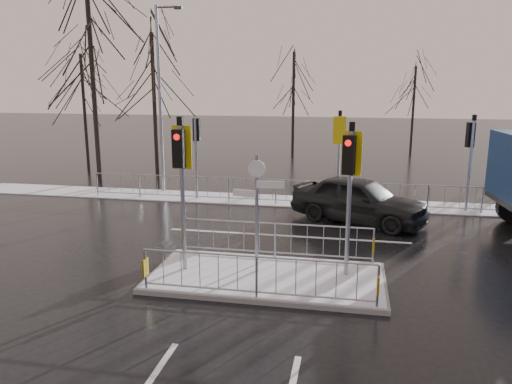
# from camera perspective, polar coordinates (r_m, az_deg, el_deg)

# --- Properties ---
(ground) EXTENTS (120.00, 120.00, 0.00)m
(ground) POSITION_cam_1_polar(r_m,az_deg,el_deg) (13.04, 1.23, -10.01)
(ground) COLOR black
(ground) RESTS_ON ground
(snow_verge) EXTENTS (30.00, 2.00, 0.04)m
(snow_verge) POSITION_cam_1_polar(r_m,az_deg,el_deg) (21.16, 5.19, -1.10)
(snow_verge) COLOR white
(snow_verge) RESTS_ON ground
(lane_markings) EXTENTS (8.00, 11.38, 0.01)m
(lane_markings) POSITION_cam_1_polar(r_m,az_deg,el_deg) (12.73, 0.97, -10.56)
(lane_markings) COLOR silver
(lane_markings) RESTS_ON ground
(traffic_island) EXTENTS (6.00, 3.04, 4.15)m
(traffic_island) POSITION_cam_1_polar(r_m,az_deg,el_deg) (12.90, 1.19, -8.39)
(traffic_island) COLOR slate
(traffic_island) RESTS_ON ground
(far_kerb_fixtures) EXTENTS (18.00, 0.65, 3.83)m
(far_kerb_fixtures) POSITION_cam_1_polar(r_m,az_deg,el_deg) (20.43, 5.92, 1.25)
(far_kerb_fixtures) COLOR gray
(far_kerb_fixtures) RESTS_ON ground
(car_far_lane) EXTENTS (5.27, 3.82, 1.67)m
(car_far_lane) POSITION_cam_1_polar(r_m,az_deg,el_deg) (18.32, 11.69, -0.85)
(car_far_lane) COLOR black
(car_far_lane) RESTS_ON ground
(tree_near_a) EXTENTS (4.75, 4.75, 8.97)m
(tree_near_a) POSITION_cam_1_polar(r_m,az_deg,el_deg) (26.09, -18.29, 14.39)
(tree_near_a) COLOR black
(tree_near_a) RESTS_ON ground
(tree_near_b) EXTENTS (4.00, 4.00, 7.55)m
(tree_near_b) POSITION_cam_1_polar(r_m,az_deg,el_deg) (26.35, -11.65, 12.63)
(tree_near_b) COLOR black
(tree_near_b) RESTS_ON ground
(tree_near_c) EXTENTS (3.50, 3.50, 6.61)m
(tree_near_c) POSITION_cam_1_polar(r_m,az_deg,el_deg) (29.23, -19.16, 10.91)
(tree_near_c) COLOR black
(tree_near_c) RESTS_ON ground
(tree_far_a) EXTENTS (3.75, 3.75, 7.08)m
(tree_far_a) POSITION_cam_1_polar(r_m,az_deg,el_deg) (34.10, 4.32, 12.24)
(tree_far_a) COLOR black
(tree_far_a) RESTS_ON ground
(tree_far_b) EXTENTS (3.25, 3.25, 6.14)m
(tree_far_b) POSITION_cam_1_polar(r_m,az_deg,el_deg) (36.09, 17.63, 10.69)
(tree_far_b) COLOR black
(tree_far_b) RESTS_ON ground
(street_lamp_left) EXTENTS (1.25, 0.18, 8.20)m
(street_lamp_left) POSITION_cam_1_polar(r_m,az_deg,el_deg) (22.98, -10.79, 11.08)
(street_lamp_left) COLOR gray
(street_lamp_left) RESTS_ON ground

